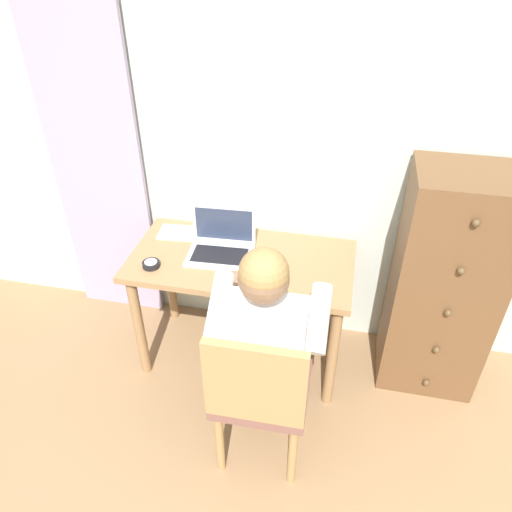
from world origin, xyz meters
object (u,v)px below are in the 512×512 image
(chair, at_px, (260,392))
(laptop, at_px, (221,244))
(dresser, at_px, (443,285))
(notebook_pad, at_px, (178,233))
(desk, at_px, (242,275))
(computer_mouse, at_px, (277,263))
(desk_clock, at_px, (151,264))
(person_seated, at_px, (267,333))

(chair, xyz_separation_m, laptop, (-0.35, 0.69, 0.28))
(dresser, height_order, notebook_pad, dresser)
(desk, relative_size, notebook_pad, 5.61)
(desk, xyz_separation_m, notebook_pad, (-0.41, 0.16, 0.12))
(dresser, bearing_deg, notebook_pad, 177.90)
(desk, height_order, computer_mouse, computer_mouse)
(laptop, relative_size, computer_mouse, 3.54)
(notebook_pad, bearing_deg, computer_mouse, -21.68)
(laptop, bearing_deg, computer_mouse, -10.22)
(desk, height_order, chair, chair)
(dresser, relative_size, notebook_pad, 6.07)
(laptop, relative_size, notebook_pad, 1.68)
(laptop, distance_m, computer_mouse, 0.32)
(desk, distance_m, desk_clock, 0.48)
(dresser, relative_size, chair, 1.44)
(dresser, xyz_separation_m, person_seated, (-0.82, -0.57, 0.04))
(dresser, xyz_separation_m, notebook_pad, (-1.46, 0.05, 0.09))
(desk_clock, bearing_deg, computer_mouse, 12.78)
(dresser, distance_m, person_seated, 1.00)
(dresser, height_order, chair, dresser)
(dresser, distance_m, notebook_pad, 1.46)
(computer_mouse, bearing_deg, dresser, -4.05)
(chair, relative_size, computer_mouse, 8.86)
(notebook_pad, bearing_deg, chair, -56.60)
(chair, height_order, notebook_pad, chair)
(desk, xyz_separation_m, computer_mouse, (0.20, -0.02, 0.13))
(person_seated, relative_size, desk_clock, 13.37)
(laptop, bearing_deg, chair, -62.99)
(dresser, bearing_deg, desk, -174.32)
(desk_clock, xyz_separation_m, notebook_pad, (0.03, 0.32, -0.01))
(dresser, xyz_separation_m, desk_clock, (-1.49, -0.27, 0.10))
(dresser, height_order, computer_mouse, dresser)
(person_seated, xyz_separation_m, desk_clock, (-0.67, 0.30, 0.06))
(computer_mouse, bearing_deg, desk_clock, -179.77)
(desk, height_order, dresser, dresser)
(notebook_pad, bearing_deg, desk_clock, -99.98)
(person_seated, bearing_deg, desk_clock, 155.57)
(computer_mouse, xyz_separation_m, desk_clock, (-0.63, -0.14, -0.00))
(laptop, height_order, desk_clock, laptop)
(dresser, xyz_separation_m, computer_mouse, (-0.86, -0.13, 0.10))
(chair, height_order, person_seated, person_seated)
(dresser, distance_m, chair, 1.12)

